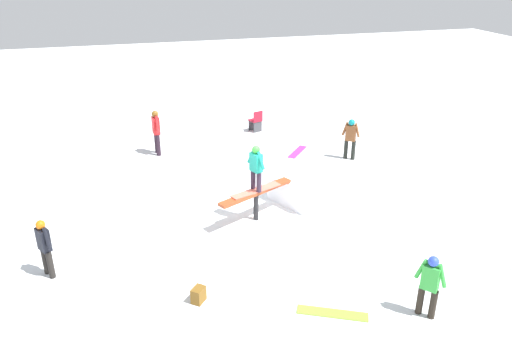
{
  "coord_description": "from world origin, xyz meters",
  "views": [
    {
      "loc": [
        3.26,
        11.63,
        6.81
      ],
      "look_at": [
        0.0,
        0.0,
        1.48
      ],
      "focal_mm": 35.0,
      "sensor_mm": 36.0,
      "label": 1
    }
  ],
  "objects_px": {
    "bystander_red": "(156,130)",
    "loose_snowboard_lime": "(332,313)",
    "main_rider_on_rail": "(256,169)",
    "bystander_green": "(430,283)",
    "bystander_black": "(44,245)",
    "rail_feature": "(256,195)",
    "folding_chair": "(256,122)",
    "backpack_on_snow": "(198,295)",
    "bystander_brown": "(351,137)",
    "loose_snowboard_magenta": "(297,152)"
  },
  "relations": [
    {
      "from": "folding_chair",
      "to": "bystander_brown",
      "type": "bearing_deg",
      "value": 101.75
    },
    {
      "from": "loose_snowboard_magenta",
      "to": "loose_snowboard_lime",
      "type": "bearing_deg",
      "value": 25.0
    },
    {
      "from": "bystander_green",
      "to": "backpack_on_snow",
      "type": "distance_m",
      "value": 4.72
    },
    {
      "from": "bystander_brown",
      "to": "loose_snowboard_magenta",
      "type": "bearing_deg",
      "value": 3.53
    },
    {
      "from": "main_rider_on_rail",
      "to": "bystander_green",
      "type": "bearing_deg",
      "value": 93.68
    },
    {
      "from": "bystander_red",
      "to": "folding_chair",
      "type": "height_order",
      "value": "bystander_red"
    },
    {
      "from": "bystander_black",
      "to": "backpack_on_snow",
      "type": "bearing_deg",
      "value": -151.6
    },
    {
      "from": "bystander_black",
      "to": "loose_snowboard_lime",
      "type": "relative_size",
      "value": 0.98
    },
    {
      "from": "rail_feature",
      "to": "bystander_green",
      "type": "xyz_separation_m",
      "value": [
        -2.25,
        4.74,
        0.05
      ]
    },
    {
      "from": "bystander_black",
      "to": "main_rider_on_rail",
      "type": "bearing_deg",
      "value": -107.83
    },
    {
      "from": "loose_snowboard_magenta",
      "to": "folding_chair",
      "type": "distance_m",
      "value": 2.82
    },
    {
      "from": "main_rider_on_rail",
      "to": "folding_chair",
      "type": "relative_size",
      "value": 1.72
    },
    {
      "from": "main_rider_on_rail",
      "to": "loose_snowboard_lime",
      "type": "xyz_separation_m",
      "value": [
        -0.45,
        4.2,
        -1.5
      ]
    },
    {
      "from": "bystander_brown",
      "to": "loose_snowboard_magenta",
      "type": "relative_size",
      "value": 1.13
    },
    {
      "from": "loose_snowboard_magenta",
      "to": "backpack_on_snow",
      "type": "distance_m",
      "value": 8.99
    },
    {
      "from": "loose_snowboard_magenta",
      "to": "bystander_green",
      "type": "bearing_deg",
      "value": 36.77
    },
    {
      "from": "bystander_green",
      "to": "bystander_black",
      "type": "bearing_deg",
      "value": -154.37
    },
    {
      "from": "bystander_brown",
      "to": "loose_snowboard_lime",
      "type": "height_order",
      "value": "bystander_brown"
    },
    {
      "from": "folding_chair",
      "to": "bystander_red",
      "type": "bearing_deg",
      "value": -1.31
    },
    {
      "from": "rail_feature",
      "to": "bystander_brown",
      "type": "relative_size",
      "value": 1.55
    },
    {
      "from": "bystander_black",
      "to": "bystander_green",
      "type": "bearing_deg",
      "value": -146.11
    },
    {
      "from": "rail_feature",
      "to": "bystander_black",
      "type": "height_order",
      "value": "bystander_black"
    },
    {
      "from": "loose_snowboard_lime",
      "to": "backpack_on_snow",
      "type": "height_order",
      "value": "backpack_on_snow"
    },
    {
      "from": "bystander_red",
      "to": "folding_chair",
      "type": "bearing_deg",
      "value": 103.45
    },
    {
      "from": "main_rider_on_rail",
      "to": "rail_feature",
      "type": "bearing_deg",
      "value": 0.0
    },
    {
      "from": "bystander_red",
      "to": "loose_snowboard_lime",
      "type": "height_order",
      "value": "bystander_red"
    },
    {
      "from": "rail_feature",
      "to": "bystander_red",
      "type": "distance_m",
      "value": 6.04
    },
    {
      "from": "loose_snowboard_lime",
      "to": "rail_feature",
      "type": "bearing_deg",
      "value": -57.47
    },
    {
      "from": "bystander_green",
      "to": "loose_snowboard_magenta",
      "type": "relative_size",
      "value": 1.07
    },
    {
      "from": "loose_snowboard_lime",
      "to": "bystander_green",
      "type": "bearing_deg",
      "value": -170.3
    },
    {
      "from": "main_rider_on_rail",
      "to": "bystander_black",
      "type": "relative_size",
      "value": 1.06
    },
    {
      "from": "bystander_black",
      "to": "bystander_brown",
      "type": "bearing_deg",
      "value": -95.62
    },
    {
      "from": "bystander_black",
      "to": "loose_snowboard_lime",
      "type": "bearing_deg",
      "value": -148.57
    },
    {
      "from": "rail_feature",
      "to": "folding_chair",
      "type": "relative_size",
      "value": 2.6
    },
    {
      "from": "main_rider_on_rail",
      "to": "bystander_red",
      "type": "height_order",
      "value": "main_rider_on_rail"
    },
    {
      "from": "bystander_red",
      "to": "backpack_on_snow",
      "type": "height_order",
      "value": "bystander_red"
    },
    {
      "from": "bystander_black",
      "to": "folding_chair",
      "type": "relative_size",
      "value": 1.62
    },
    {
      "from": "bystander_brown",
      "to": "loose_snowboard_magenta",
      "type": "distance_m",
      "value": 2.07
    },
    {
      "from": "rail_feature",
      "to": "bystander_black",
      "type": "bearing_deg",
      "value": -13.23
    },
    {
      "from": "rail_feature",
      "to": "bystander_brown",
      "type": "xyz_separation_m",
      "value": [
        -4.38,
        -3.33,
        0.09
      ]
    },
    {
      "from": "folding_chair",
      "to": "backpack_on_snow",
      "type": "bearing_deg",
      "value": 47.25
    },
    {
      "from": "bystander_black",
      "to": "folding_chair",
      "type": "distance_m",
      "value": 11.03
    },
    {
      "from": "main_rider_on_rail",
      "to": "bystander_red",
      "type": "bearing_deg",
      "value": -90.9
    },
    {
      "from": "main_rider_on_rail",
      "to": "folding_chair",
      "type": "xyz_separation_m",
      "value": [
        -1.98,
        -7.1,
        -1.1
      ]
    },
    {
      "from": "bystander_green",
      "to": "backpack_on_snow",
      "type": "relative_size",
      "value": 4.14
    },
    {
      "from": "main_rider_on_rail",
      "to": "backpack_on_snow",
      "type": "xyz_separation_m",
      "value": [
        2.12,
        3.07,
        -1.34
      ]
    },
    {
      "from": "bystander_black",
      "to": "backpack_on_snow",
      "type": "distance_m",
      "value": 3.69
    },
    {
      "from": "bystander_red",
      "to": "loose_snowboard_lime",
      "type": "distance_m",
      "value": 10.22
    },
    {
      "from": "rail_feature",
      "to": "folding_chair",
      "type": "xyz_separation_m",
      "value": [
        -1.98,
        -7.1,
        -0.33
      ]
    },
    {
      "from": "main_rider_on_rail",
      "to": "folding_chair",
      "type": "height_order",
      "value": "main_rider_on_rail"
    }
  ]
}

